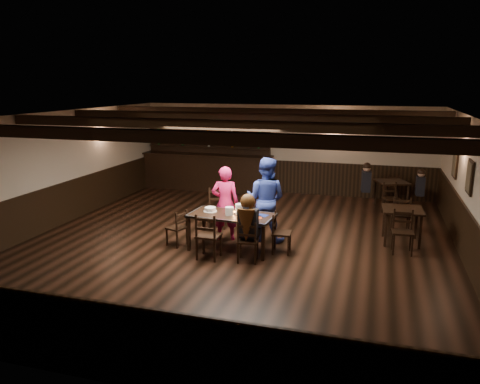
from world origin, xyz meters
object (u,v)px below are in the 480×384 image
(chair_near_left, at_px, (207,233))
(bar_counter, at_px, (207,167))
(dining_table, at_px, (232,218))
(man_blue, at_px, (266,199))
(cake, at_px, (210,210))
(chair_near_right, at_px, (247,239))
(woman_pink, at_px, (225,203))

(chair_near_left, height_order, bar_counter, bar_counter)
(dining_table, xyz_separation_m, bar_counter, (-2.46, 5.12, 0.04))
(dining_table, height_order, man_blue, man_blue)
(dining_table, xyz_separation_m, chair_near_left, (-0.28, -0.67, -0.14))
(dining_table, bearing_deg, cake, 171.17)
(cake, bearing_deg, chair_near_right, -34.54)
(chair_near_right, xyz_separation_m, cake, (-0.99, 0.68, 0.31))
(chair_near_left, xyz_separation_m, chair_near_right, (0.78, 0.07, -0.06))
(chair_near_right, xyz_separation_m, bar_counter, (-2.96, 5.72, 0.24))
(dining_table, height_order, chair_near_left, chair_near_left)
(cake, bearing_deg, woman_pink, 73.32)
(chair_near_right, xyz_separation_m, man_blue, (0.01, 1.40, 0.43))
(chair_near_left, distance_m, woman_pink, 1.29)
(bar_counter, bearing_deg, chair_near_right, -62.62)
(chair_near_right, bearing_deg, cake, 145.46)
(woman_pink, bearing_deg, dining_table, 107.54)
(chair_near_left, xyz_separation_m, woman_pink, (-0.05, 1.26, 0.27))
(chair_near_right, height_order, man_blue, man_blue)
(chair_near_right, relative_size, bar_counter, 0.19)
(chair_near_right, distance_m, woman_pink, 1.49)
(cake, bearing_deg, bar_counter, 111.38)
(chair_near_left, bearing_deg, woman_pink, 92.49)
(chair_near_left, relative_size, cake, 3.27)
(dining_table, height_order, woman_pink, woman_pink)
(chair_near_left, xyz_separation_m, bar_counter, (-2.18, 5.79, 0.19))
(chair_near_right, bearing_deg, chair_near_left, -175.03)
(dining_table, distance_m, bar_counter, 5.68)
(chair_near_left, bearing_deg, cake, 105.57)
(man_blue, bearing_deg, chair_near_right, 95.20)
(chair_near_right, height_order, woman_pink, woman_pink)
(chair_near_left, distance_m, cake, 0.82)
(chair_near_right, bearing_deg, man_blue, 89.57)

